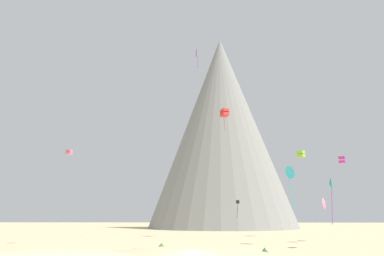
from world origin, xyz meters
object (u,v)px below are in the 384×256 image
Objects in this scene: kite_cyan_low at (290,173)px; kite_teal_low at (330,185)px; kite_pink_low at (325,203)px; kite_black_low at (238,205)px; bush_near_left at (162,245)px; kite_violet_high at (197,55)px; bush_ridge_crest at (265,253)px; rock_massif at (222,141)px; bush_far_left at (216,251)px; kite_rainbow_low at (69,152)px; kite_lime_mid at (301,154)px; kite_magenta_low at (342,160)px; kite_red_mid at (225,113)px; bush_low_patch at (134,251)px.

kite_teal_low is at bearing -179.16° from kite_cyan_low.
kite_pink_low is 0.51× the size of kite_black_low.
bush_near_left is 29.47m from kite_pink_low.
kite_pink_low is at bearing 99.15° from kite_violet_high.
rock_massif is at bearing 90.00° from bush_ridge_crest.
kite_violet_high is (-7.34, -55.70, 7.31)m from rock_massif.
kite_rainbow_low is (-22.07, 15.15, 13.22)m from bush_far_left.
kite_lime_mid reaches higher than kite_teal_low.
rock_massif is 10.51× the size of kite_cyan_low.
kite_magenta_low is 0.21× the size of kite_cyan_low.
bush_near_left is 83.23m from rock_massif.
bush_far_left is at bearing -107.32° from kite_magenta_low.
kite_rainbow_low is at bearing -144.84° from kite_magenta_low.
kite_magenta_low is at bearing 135.01° from kite_lime_mid.
kite_teal_low is at bearing -94.75° from kite_red_mid.
kite_lime_mid reaches higher than bush_near_left.
bush_near_left is at bearing 78.08° from kite_cyan_low.
kite_violet_high is 33.59m from kite_rainbow_low.
kite_cyan_low is (18.39, 5.91, 9.92)m from bush_near_left.
bush_ridge_crest is at bearing -95.30° from kite_magenta_low.
kite_black_low is 0.59× the size of kite_cyan_low.
kite_cyan_low is at bearing 110.14° from kite_lime_mid.
kite_violet_high is 0.63× the size of kite_cyan_low.
bush_low_patch is at bearing 95.07° from kite_cyan_low.
kite_cyan_low is (-9.11, -3.84, -2.50)m from kite_magenta_low.
kite_red_mid is at bearing 68.09° from bush_near_left.
bush_ridge_crest is at bearing 67.72° from kite_rainbow_low.
kite_violet_high reaches higher than bush_low_patch.
kite_cyan_low is at bearing 146.36° from kite_black_low.
kite_magenta_low reaches higher than bush_far_left.
kite_pink_low is (14.00, -63.58, -22.83)m from rock_massif.
kite_rainbow_low is at bearing -175.31° from kite_red_mid.
kite_violet_high is at bearing -126.13° from kite_teal_low.
kite_teal_low is at bearing 93.53° from kite_rainbow_low.
kite_magenta_low is 25.72m from kite_red_mid.
bush_far_left is 0.27× the size of kite_teal_low.
kite_black_low is at bearing 39.08° from kite_red_mid.
kite_red_mid is (-8.68, 18.22, 14.27)m from kite_cyan_low.
bush_low_patch is at bearing -103.80° from bush_near_left.
kite_lime_mid is (12.88, -4.66, 10.23)m from kite_black_low.
kite_teal_low is (15.22, 8.90, 7.64)m from bush_far_left.
kite_violet_high is at bearing 142.34° from kite_rainbow_low.
bush_ridge_crest is 5.86m from bush_far_left.
kite_lime_mid is 0.43× the size of kite_red_mid.
bush_far_left is 1.79× the size of kite_rainbow_low.
rock_massif is 50.65m from kite_black_low.
kite_rainbow_low is 0.19× the size of kite_red_mid.
rock_massif is at bearing 133.34° from kite_magenta_low.
bush_ridge_crest is at bearing -118.93° from kite_red_mid.
rock_massif is at bearing 41.95° from kite_pink_low.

